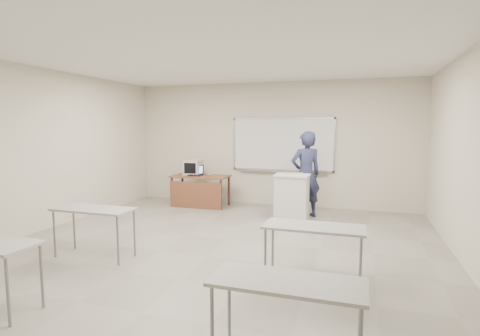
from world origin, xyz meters
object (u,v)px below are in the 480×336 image
(crt_monitor, at_px, (193,167))
(mouse, at_px, (209,175))
(keyboard, at_px, (293,173))
(laptop, at_px, (196,173))
(presenter, at_px, (306,174))
(whiteboard, at_px, (283,145))
(instructor_desk, at_px, (199,185))
(podium, at_px, (292,198))

(crt_monitor, height_order, mouse, crt_monitor)
(mouse, xyz_separation_m, keyboard, (2.19, -0.77, 0.20))
(laptop, distance_m, keyboard, 2.59)
(presenter, bearing_deg, whiteboard, -87.13)
(instructor_desk, height_order, keyboard, keyboard)
(mouse, distance_m, presenter, 2.42)
(keyboard, height_order, presenter, presenter)
(instructor_desk, relative_size, crt_monitor, 3.11)
(crt_monitor, xyz_separation_m, keyboard, (2.64, -0.85, 0.05))
(crt_monitor, height_order, presenter, presenter)
(crt_monitor, distance_m, mouse, 0.48)
(crt_monitor, xyz_separation_m, mouse, (0.45, -0.08, -0.16))
(laptop, bearing_deg, mouse, 10.63)
(mouse, relative_size, keyboard, 0.26)
(laptop, bearing_deg, presenter, -11.41)
(keyboard, relative_size, presenter, 0.22)
(whiteboard, bearing_deg, laptop, -160.44)
(whiteboard, relative_size, laptop, 7.54)
(crt_monitor, bearing_deg, mouse, -12.53)
(whiteboard, height_order, presenter, whiteboard)
(keyboard, xyz_separation_m, presenter, (0.20, 0.38, -0.06))
(laptop, xyz_separation_m, presenter, (2.69, -0.30, 0.11))
(whiteboard, bearing_deg, crt_monitor, -165.68)
(instructor_desk, bearing_deg, podium, -16.64)
(presenter, bearing_deg, podium, 33.00)
(keyboard, bearing_deg, mouse, 151.59)
(crt_monitor, relative_size, mouse, 4.13)
(presenter, bearing_deg, instructor_desk, -37.45)
(instructor_desk, bearing_deg, presenter, -5.42)
(crt_monitor, relative_size, keyboard, 1.09)
(laptop, relative_size, keyboard, 0.81)
(mouse, distance_m, keyboard, 2.33)
(whiteboard, distance_m, podium, 1.84)
(laptop, bearing_deg, instructor_desk, -42.59)
(podium, height_order, crt_monitor, crt_monitor)
(podium, xyz_separation_m, presenter, (0.21, 0.46, 0.43))
(keyboard, bearing_deg, podium, -107.93)
(whiteboard, xyz_separation_m, mouse, (-1.68, -0.62, -0.71))
(podium, distance_m, presenter, 0.67)
(instructor_desk, height_order, podium, podium)
(instructor_desk, distance_m, keyboard, 2.50)
(mouse, xyz_separation_m, presenter, (2.39, -0.39, 0.15))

